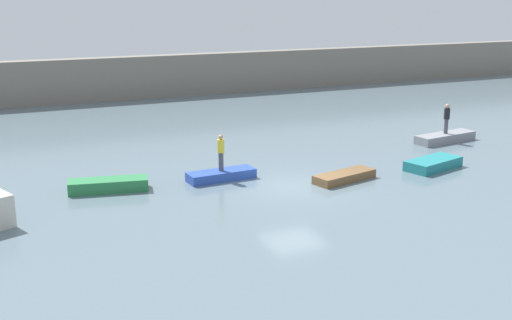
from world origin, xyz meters
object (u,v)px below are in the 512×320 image
object	(u,v)px
rowboat_blue	(221,175)
person_dark_shirt	(447,117)
rowboat_teal	(433,164)
rowboat_green	(108,185)
person_yellow_shirt	(221,151)
rowboat_brown	(344,177)
rowboat_grey	(445,138)

from	to	relation	value
rowboat_blue	person_dark_shirt	size ratio (longest dim) A/B	1.83
rowboat_teal	rowboat_green	bearing A→B (deg)	153.96
person_dark_shirt	rowboat_blue	bearing A→B (deg)	-172.77
rowboat_green	rowboat_teal	bearing A→B (deg)	0.62
person_dark_shirt	person_yellow_shirt	world-z (taller)	person_dark_shirt
rowboat_blue	person_dark_shirt	distance (m)	14.16
rowboat_green	rowboat_brown	xyz separation A→B (m)	(9.79, -2.76, -0.07)
rowboat_brown	person_yellow_shirt	size ratio (longest dim) A/B	1.85
rowboat_teal	person_dark_shirt	size ratio (longest dim) A/B	1.75
rowboat_blue	rowboat_teal	distance (m)	10.04
rowboat_teal	person_yellow_shirt	distance (m)	10.10
rowboat_teal	rowboat_grey	bearing A→B (deg)	29.22
rowboat_teal	rowboat_grey	distance (m)	5.94
rowboat_green	person_yellow_shirt	size ratio (longest dim) A/B	1.99
rowboat_grey	person_dark_shirt	xyz separation A→B (m)	(0.00, 0.00, 1.17)
rowboat_blue	rowboat_teal	world-z (taller)	rowboat_teal
rowboat_brown	person_yellow_shirt	xyz separation A→B (m)	(-4.90, 2.36, 1.13)
rowboat_grey	person_dark_shirt	size ratio (longest dim) A/B	2.29
rowboat_brown	rowboat_teal	bearing A→B (deg)	-13.73
person_yellow_shirt	rowboat_teal	bearing A→B (deg)	-13.76
person_dark_shirt	person_yellow_shirt	size ratio (longest dim) A/B	1.02
rowboat_green	rowboat_brown	distance (m)	10.17
rowboat_blue	rowboat_brown	bearing A→B (deg)	-29.06
person_dark_shirt	person_yellow_shirt	bearing A→B (deg)	-172.77
rowboat_grey	person_yellow_shirt	bearing A→B (deg)	179.14
rowboat_blue	person_dark_shirt	xyz separation A→B (m)	(14.00, 1.78, 1.19)
person_dark_shirt	rowboat_teal	bearing A→B (deg)	-135.51
rowboat_green	rowboat_brown	bearing A→B (deg)	-4.37
rowboat_green	rowboat_teal	xyz separation A→B (m)	(14.65, -2.79, -0.02)
person_dark_shirt	rowboat_green	bearing A→B (deg)	-175.83
person_yellow_shirt	rowboat_blue	bearing A→B (deg)	0.00
rowboat_teal	person_dark_shirt	distance (m)	6.06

